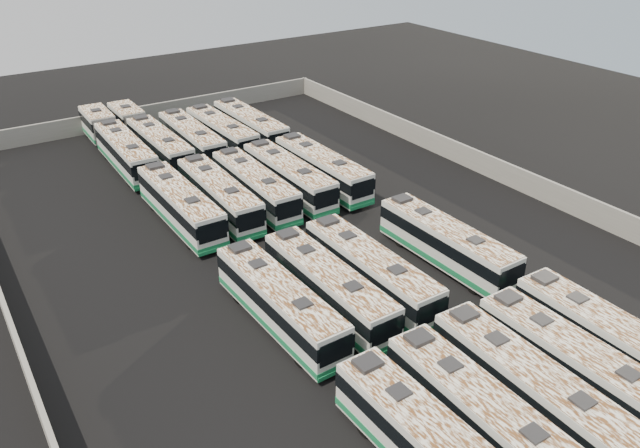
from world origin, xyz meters
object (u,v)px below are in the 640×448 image
(bus_midfront_center, at_px, (370,271))
(bus_back_right, at_px, (222,133))
(bus_midback_left, at_px, (219,195))
(bus_midback_center, at_px, (255,186))
(bus_front_right, at_px, (577,367))
(bus_midback_far_left, at_px, (180,205))
(bus_midback_right, at_px, (289,177))
(bus_back_far_right, at_px, (250,126))
(bus_front_center, at_px, (532,391))
(bus_front_far_right, at_px, (612,342))
(bus_midfront_far_left, at_px, (280,302))
(bus_midfront_far_right, at_px, (446,243))
(bus_midback_far_right, at_px, (322,169))
(bus_back_center, at_px, (192,139))
(bus_back_far_left, at_px, (116,142))
(bus_midfront_left, at_px, (328,286))
(bus_back_left, at_px, (149,137))
(bus_front_left, at_px, (486,420))

(bus_midfront_center, bearing_deg, bus_back_right, 83.41)
(bus_midback_left, height_order, bus_midback_center, bus_midback_left)
(bus_front_right, relative_size, bus_midback_far_left, 0.98)
(bus_midback_left, distance_m, bus_midback_right, 7.09)
(bus_midback_left, relative_size, bus_back_far_right, 0.98)
(bus_front_right, bearing_deg, bus_midfront_center, 103.96)
(bus_front_center, height_order, bus_midback_far_left, bus_midback_far_left)
(bus_front_far_right, bearing_deg, bus_midfront_far_left, 136.08)
(bus_midback_left, bearing_deg, bus_midfront_far_right, -56.39)
(bus_midback_right, bearing_deg, bus_midfront_center, -101.63)
(bus_midback_right, relative_size, bus_midback_far_right, 0.99)
(bus_back_center, bearing_deg, bus_midfront_center, -88.80)
(bus_front_right, height_order, bus_back_right, bus_front_right)
(bus_midfront_far_left, relative_size, bus_back_far_right, 0.97)
(bus_front_right, height_order, bus_back_far_right, bus_back_far_right)
(bus_midback_far_left, bearing_deg, bus_front_far_right, -65.64)
(bus_front_right, relative_size, bus_midfront_center, 1.00)
(bus_midfront_far_left, xyz_separation_m, bus_back_center, (7.17, 31.14, 0.02))
(bus_back_far_left, bearing_deg, bus_midfront_far_left, -88.95)
(bus_midfront_far_left, bearing_deg, bus_back_center, 75.94)
(bus_midfront_far_left, relative_size, bus_midfront_left, 1.00)
(bus_back_far_left, relative_size, bus_back_center, 1.57)
(bus_front_center, bearing_deg, bus_back_left, 95.64)
(bus_midfront_far_left, distance_m, bus_midfront_center, 7.21)
(bus_front_left, height_order, bus_front_far_right, bus_front_left)
(bus_front_far_right, bearing_deg, bus_midback_far_left, 115.62)
(bus_front_right, distance_m, bus_back_left, 49.53)
(bus_midfront_far_right, xyz_separation_m, bus_midback_far_left, (-14.36, 17.09, 0.05))
(bus_midback_far_right, bearing_deg, bus_midback_right, 177.25)
(bus_back_left, bearing_deg, bus_front_right, -81.94)
(bus_midback_right, height_order, bus_back_far_left, bus_back_far_left)
(bus_front_left, xyz_separation_m, bus_front_center, (3.61, 0.10, 0.02))
(bus_midfront_far_left, xyz_separation_m, bus_midback_center, (7.17, 16.83, 0.00))
(bus_front_left, distance_m, bus_back_left, 48.99)
(bus_back_left, distance_m, bus_back_right, 7.87)
(bus_midback_center, distance_m, bus_back_right, 14.82)
(bus_midfront_far_left, bearing_deg, bus_front_right, -54.43)
(bus_back_far_left, distance_m, bus_back_right, 11.17)
(bus_front_center, distance_m, bus_front_right, 3.63)
(bus_midback_left, height_order, bus_back_left, bus_midback_left)
(bus_midback_left, distance_m, bus_midback_far_right, 10.73)
(bus_midfront_far_left, height_order, bus_back_far_right, bus_back_far_right)
(bus_midfront_far_right, distance_m, bus_midback_right, 17.51)
(bus_front_left, height_order, bus_midfront_far_right, bus_front_left)
(bus_back_left, bearing_deg, bus_back_right, -24.89)
(bus_front_left, relative_size, bus_midback_center, 1.01)
(bus_midfront_far_right, bearing_deg, bus_back_right, 95.99)
(bus_front_right, bearing_deg, bus_front_far_right, 3.36)
(bus_midback_far_left, xyz_separation_m, bus_midback_left, (3.58, -0.02, -0.03))
(bus_midfront_center, bearing_deg, bus_back_far_left, 101.39)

